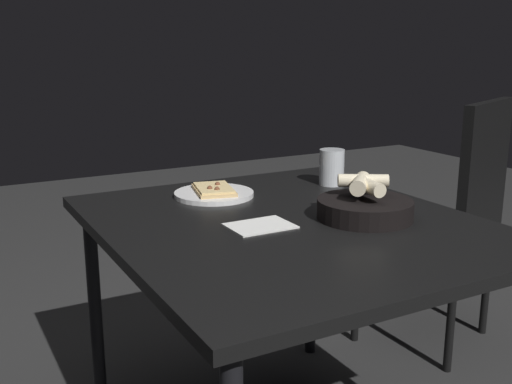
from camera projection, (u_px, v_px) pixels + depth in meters
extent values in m
cube|color=black|center=(288.00, 226.00, 1.59)|extent=(0.93, 1.07, 0.03)
cylinder|color=black|center=(312.00, 268.00, 2.27)|extent=(0.04, 0.04, 0.68)
cylinder|color=black|center=(96.00, 314.00, 1.89)|extent=(0.04, 0.04, 0.68)
cylinder|color=white|center=(214.00, 194.00, 1.83)|extent=(0.24, 0.24, 0.01)
cube|color=tan|center=(214.00, 190.00, 1.83)|extent=(0.14, 0.18, 0.01)
cube|color=#F0D18C|center=(214.00, 188.00, 1.83)|extent=(0.13, 0.17, 0.01)
sphere|color=brown|center=(210.00, 188.00, 1.80)|extent=(0.02, 0.02, 0.02)
sphere|color=brown|center=(218.00, 184.00, 1.85)|extent=(0.02, 0.02, 0.02)
sphere|color=brown|center=(217.00, 189.00, 1.79)|extent=(0.02, 0.02, 0.02)
cylinder|color=black|center=(365.00, 209.00, 1.60)|extent=(0.25, 0.25, 0.05)
cylinder|color=beige|center=(360.00, 184.00, 1.59)|extent=(0.12, 0.12, 0.04)
cylinder|color=beige|center=(363.00, 181.00, 1.62)|extent=(0.13, 0.10, 0.03)
cylinder|color=beige|center=(369.00, 186.00, 1.57)|extent=(0.05, 0.11, 0.04)
cylinder|color=red|center=(343.00, 212.00, 1.59)|extent=(0.06, 0.06, 0.03)
cylinder|color=silver|center=(332.00, 167.00, 1.97)|extent=(0.08, 0.08, 0.12)
cylinder|color=#BF8323|center=(331.00, 178.00, 1.98)|extent=(0.07, 0.07, 0.04)
cube|color=white|center=(260.00, 226.00, 1.53)|extent=(0.16, 0.12, 0.00)
cube|color=#282828|center=(426.00, 237.00, 2.37)|extent=(0.58, 0.58, 0.04)
cube|color=black|center=(484.00, 174.00, 2.18)|extent=(0.40, 0.20, 0.52)
cylinder|color=black|center=(399.00, 266.00, 2.68)|extent=(0.03, 0.03, 0.40)
cylinder|color=black|center=(356.00, 293.00, 2.39)|extent=(0.03, 0.03, 0.40)
cylinder|color=black|center=(486.00, 287.00, 2.45)|extent=(0.03, 0.03, 0.40)
cylinder|color=black|center=(451.00, 320.00, 2.16)|extent=(0.03, 0.03, 0.40)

